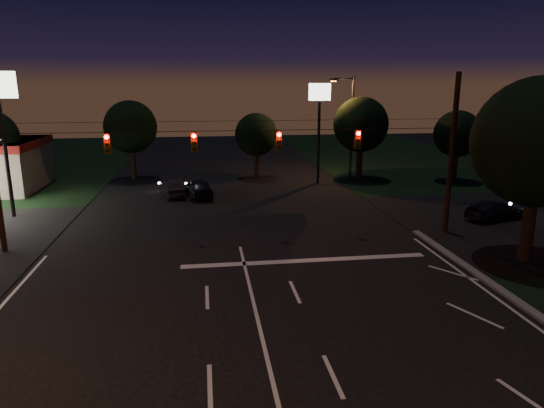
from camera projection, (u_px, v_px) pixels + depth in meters
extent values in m
cube|color=silver|center=(306.00, 261.00, 23.54)|extent=(12.00, 0.50, 0.01)
cylinder|color=black|center=(445.00, 232.00, 28.15)|extent=(0.30, 0.30, 9.00)
cylinder|color=black|center=(5.00, 251.00, 24.84)|extent=(0.28, 0.28, 8.00)
cylinder|color=black|center=(237.00, 131.00, 25.05)|extent=(24.00, 0.03, 0.03)
cylinder|color=black|center=(237.00, 121.00, 24.93)|extent=(24.00, 0.02, 0.02)
cube|color=#3F3307|center=(107.00, 143.00, 24.28)|extent=(0.32, 0.26, 1.00)
sphere|color=#FF0705|center=(106.00, 137.00, 24.05)|extent=(0.22, 0.22, 0.22)
sphere|color=black|center=(107.00, 144.00, 24.13)|extent=(0.20, 0.20, 0.20)
sphere|color=black|center=(107.00, 150.00, 24.21)|extent=(0.20, 0.20, 0.20)
cube|color=#3F3307|center=(194.00, 142.00, 24.88)|extent=(0.32, 0.26, 1.00)
sphere|color=#FF0705|center=(194.00, 136.00, 24.64)|extent=(0.22, 0.22, 0.22)
sphere|color=black|center=(194.00, 142.00, 24.72)|extent=(0.20, 0.20, 0.20)
sphere|color=black|center=(194.00, 149.00, 24.80)|extent=(0.20, 0.20, 0.20)
cube|color=#3F3307|center=(279.00, 141.00, 25.48)|extent=(0.32, 0.26, 1.00)
sphere|color=#FF0705|center=(279.00, 135.00, 25.25)|extent=(0.22, 0.22, 0.22)
sphere|color=black|center=(279.00, 141.00, 25.33)|extent=(0.20, 0.20, 0.20)
sphere|color=black|center=(279.00, 147.00, 25.41)|extent=(0.20, 0.20, 0.20)
cube|color=#3F3307|center=(357.00, 139.00, 26.07)|extent=(0.32, 0.26, 1.00)
sphere|color=#FF0705|center=(359.00, 133.00, 25.84)|extent=(0.22, 0.22, 0.22)
sphere|color=black|center=(358.00, 140.00, 25.92)|extent=(0.20, 0.20, 0.20)
sphere|color=black|center=(358.00, 146.00, 26.00)|extent=(0.20, 0.20, 0.20)
cylinder|color=black|center=(7.00, 159.00, 30.39)|extent=(0.24, 0.24, 7.50)
cylinder|color=black|center=(319.00, 143.00, 41.16)|extent=(0.24, 0.24, 7.00)
cube|color=white|center=(320.00, 92.00, 40.15)|extent=(1.80, 0.30, 1.40)
cylinder|color=black|center=(352.00, 128.00, 43.32)|extent=(0.20, 0.20, 9.00)
cylinder|color=black|center=(344.00, 79.00, 42.16)|extent=(1.80, 0.12, 0.12)
cube|color=black|center=(334.00, 80.00, 42.06)|extent=(0.60, 0.35, 0.22)
cube|color=orange|center=(334.00, 81.00, 42.09)|extent=(0.45, 0.25, 0.04)
cylinder|color=black|center=(529.00, 221.00, 23.07)|extent=(0.60, 0.60, 4.00)
sphere|color=black|center=(539.00, 142.00, 22.16)|extent=(6.00, 6.00, 6.00)
sphere|color=black|center=(544.00, 145.00, 22.72)|extent=(4.50, 4.50, 4.50)
sphere|color=black|center=(523.00, 145.00, 22.40)|extent=(4.20, 4.20, 4.20)
cylinder|color=black|center=(133.00, 161.00, 43.25)|extent=(0.52, 0.52, 3.25)
sphere|color=black|center=(130.00, 127.00, 42.52)|extent=(4.60, 4.60, 4.60)
sphere|color=black|center=(136.00, 128.00, 42.94)|extent=(3.45, 3.45, 3.45)
sphere|color=black|center=(126.00, 128.00, 42.70)|extent=(3.22, 3.22, 3.22)
cylinder|color=black|center=(256.00, 163.00, 43.87)|extent=(0.47, 0.47, 2.75)
sphere|color=black|center=(256.00, 134.00, 43.24)|extent=(3.80, 3.80, 3.80)
sphere|color=black|center=(260.00, 135.00, 43.60)|extent=(2.85, 2.85, 2.85)
sphere|color=black|center=(252.00, 135.00, 43.39)|extent=(2.66, 2.66, 2.66)
cylinder|color=black|center=(359.00, 161.00, 43.11)|extent=(0.53, 0.53, 3.40)
sphere|color=black|center=(361.00, 125.00, 42.33)|extent=(4.80, 4.80, 4.80)
sphere|color=black|center=(365.00, 126.00, 42.78)|extent=(3.60, 3.60, 3.60)
sphere|color=black|center=(355.00, 126.00, 42.53)|extent=(3.36, 3.36, 3.36)
cylinder|color=black|center=(455.00, 165.00, 42.35)|extent=(0.48, 0.48, 2.90)
sphere|color=black|center=(457.00, 134.00, 41.69)|extent=(4.00, 4.00, 4.00)
sphere|color=black|center=(460.00, 135.00, 42.06)|extent=(3.00, 3.00, 3.00)
sphere|color=black|center=(452.00, 135.00, 41.85)|extent=(2.80, 2.80, 2.80)
imported|color=black|center=(198.00, 188.00, 36.52)|extent=(2.48, 4.51, 1.45)
imported|color=black|center=(172.00, 188.00, 36.83)|extent=(2.30, 4.06, 1.27)
imported|color=black|center=(496.00, 210.00, 30.51)|extent=(4.53, 2.85, 1.22)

